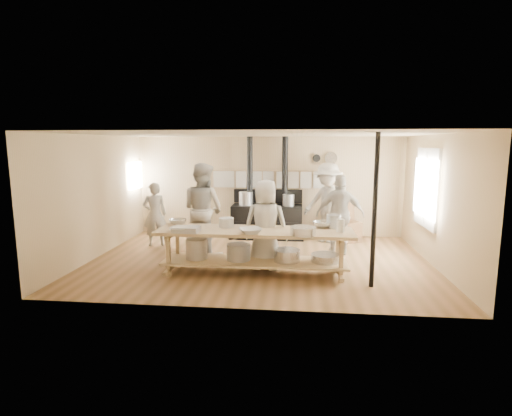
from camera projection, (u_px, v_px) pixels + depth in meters
The scene contains 24 objects.
ground at pixel (259, 260), 8.34m from camera, with size 7.00×7.00×0.00m, color brown.
room_shell at pixel (259, 183), 8.09m from camera, with size 7.00×7.00×7.00m.
window_right at pixel (427, 188), 8.34m from camera, with size 0.09×1.50×1.65m.
left_opening at pixel (135, 175), 10.41m from camera, with size 0.00×0.90×0.90m.
stove at pixel (267, 218), 10.34m from camera, with size 1.90×0.75×2.60m.
towel_rail at pixel (268, 177), 10.46m from camera, with size 3.00×0.04×0.47m.
back_wall_shelf at pixel (325, 160), 10.27m from camera, with size 0.63×0.14×0.32m.
prep_table at pixel (254, 247), 7.38m from camera, with size 3.60×0.90×0.85m.
support_post at pixel (375, 212), 6.60m from camera, with size 0.08×0.08×2.60m, color black.
cook_far_left at pixel (155, 214), 9.46m from camera, with size 0.55×0.36×1.52m, color #A29A8F.
cook_left at pixel (203, 209), 8.66m from camera, with size 0.98×0.76×2.01m, color #A29A8F.
cook_center at pixel (266, 225), 7.66m from camera, with size 0.85×0.56×1.75m, color #A29A8F.
cook_right at pixel (340, 215), 8.71m from camera, with size 1.03×0.43×1.76m, color #A29A8F.
cook_by_window at pixel (327, 203), 9.79m from camera, with size 1.27×0.73×1.96m, color #A29A8F.
chair at pixel (349, 230), 9.97m from camera, with size 0.61×0.61×1.00m.
bowl_white_a at pixel (180, 230), 7.13m from camera, with size 0.37×0.37×0.09m, color silver.
bowl_steel_a at pixel (178, 222), 7.80m from camera, with size 0.35×0.35×0.11m, color silver.
bowl_white_b at pixel (250, 231), 7.00m from camera, with size 0.39×0.39×0.10m, color silver.
bowl_steel_b at pixel (323, 225), 7.51m from camera, with size 0.37×0.37×0.11m, color silver.
roasting_pan at pixel (186, 229), 7.11m from camera, with size 0.45×0.30×0.10m, color #B2B2B7.
mixing_bowl_large at pixel (303, 231), 6.90m from camera, with size 0.44×0.44×0.14m, color silver.
bucket_galv at pixel (334, 221), 7.48m from camera, with size 0.27×0.27×0.25m, color gray.
deep_bowl_enamel at pixel (226, 223), 7.54m from camera, with size 0.28×0.28×0.18m, color silver.
pitcher at pixel (341, 226), 7.13m from camera, with size 0.15×0.15×0.23m, color silver.
Camera 1 is at (0.77, -8.03, 2.40)m, focal length 28.00 mm.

